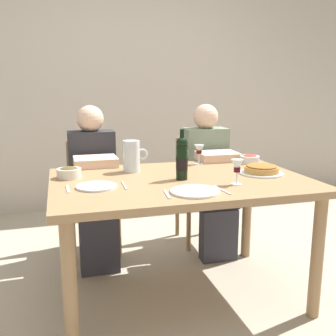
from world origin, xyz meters
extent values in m
plane|color=#B2A893|center=(0.00, 0.00, 0.00)|extent=(8.00, 8.00, 0.00)
cube|color=beige|center=(0.00, 2.07, 1.40)|extent=(8.00, 0.10, 2.80)
cube|color=#9E7A51|center=(0.00, 0.00, 0.74)|extent=(1.50, 1.00, 0.04)
cylinder|color=#9E7A51|center=(-0.67, -0.42, 0.36)|extent=(0.07, 0.07, 0.72)
cylinder|color=#9E7A51|center=(0.67, -0.42, 0.36)|extent=(0.07, 0.07, 0.72)
cylinder|color=#9E7A51|center=(-0.67, 0.42, 0.36)|extent=(0.07, 0.07, 0.72)
cylinder|color=#9E7A51|center=(0.67, 0.42, 0.36)|extent=(0.07, 0.07, 0.72)
cylinder|color=black|center=(0.00, -0.02, 0.86)|extent=(0.07, 0.07, 0.20)
sphere|color=black|center=(0.00, -0.02, 0.98)|extent=(0.07, 0.07, 0.07)
cylinder|color=black|center=(0.00, -0.02, 1.02)|extent=(0.03, 0.03, 0.07)
cylinder|color=black|center=(0.00, -0.02, 0.85)|extent=(0.07, 0.07, 0.07)
cylinder|color=silver|center=(-0.24, 0.26, 0.86)|extent=(0.11, 0.11, 0.20)
cylinder|color=silver|center=(-0.24, 0.26, 0.82)|extent=(0.10, 0.10, 0.12)
torus|color=silver|center=(-0.17, 0.26, 0.87)|extent=(0.07, 0.01, 0.07)
cylinder|color=silver|center=(0.52, -0.02, 0.77)|extent=(0.27, 0.27, 0.01)
cylinder|color=#C18E47|center=(0.52, -0.02, 0.79)|extent=(0.21, 0.21, 0.03)
ellipsoid|color=#9E6028|center=(0.52, -0.02, 0.81)|extent=(0.19, 0.19, 0.02)
cylinder|color=silver|center=(0.62, 0.31, 0.79)|extent=(0.14, 0.14, 0.05)
ellipsoid|color=#B2382D|center=(0.62, 0.31, 0.81)|extent=(0.11, 0.11, 0.04)
cylinder|color=silver|center=(-0.63, 0.19, 0.79)|extent=(0.14, 0.14, 0.06)
ellipsoid|color=brown|center=(-0.63, 0.19, 0.81)|extent=(0.12, 0.12, 0.04)
cylinder|color=silver|center=(0.26, 0.38, 0.76)|extent=(0.06, 0.06, 0.00)
cylinder|color=silver|center=(0.26, 0.38, 0.80)|extent=(0.01, 0.01, 0.07)
cone|color=silver|center=(0.26, 0.38, 0.87)|extent=(0.07, 0.07, 0.06)
cylinder|color=#470A14|center=(0.26, 0.38, 0.85)|extent=(0.04, 0.04, 0.02)
cylinder|color=silver|center=(0.26, -0.22, 0.76)|extent=(0.06, 0.06, 0.00)
cylinder|color=silver|center=(0.26, -0.22, 0.80)|extent=(0.01, 0.01, 0.06)
cone|color=silver|center=(0.26, -0.22, 0.87)|extent=(0.07, 0.07, 0.07)
cylinder|color=#470A14|center=(0.26, -0.22, 0.84)|extent=(0.04, 0.04, 0.03)
cylinder|color=silver|center=(-0.50, -0.08, 0.77)|extent=(0.22, 0.22, 0.01)
cylinder|color=white|center=(-0.02, -0.32, 0.77)|extent=(0.26, 0.26, 0.01)
cube|color=silver|center=(-0.65, -0.08, 0.76)|extent=(0.02, 0.16, 0.00)
cube|color=silver|center=(-0.35, -0.08, 0.76)|extent=(0.02, 0.18, 0.00)
cube|color=silver|center=(0.13, -0.32, 0.76)|extent=(0.03, 0.18, 0.00)
cube|color=silver|center=(-0.17, -0.32, 0.76)|extent=(0.03, 0.16, 0.00)
cube|color=#9E7A51|center=(-0.45, 0.84, 0.46)|extent=(0.40, 0.40, 0.02)
cube|color=#9E7A51|center=(-0.45, 1.02, 0.67)|extent=(0.36, 0.03, 0.40)
cylinder|color=#9E7A51|center=(-0.62, 0.66, 0.23)|extent=(0.04, 0.04, 0.45)
cylinder|color=#9E7A51|center=(-0.28, 0.67, 0.23)|extent=(0.04, 0.04, 0.45)
cylinder|color=#9E7A51|center=(-0.62, 1.00, 0.23)|extent=(0.04, 0.04, 0.45)
cylinder|color=#9E7A51|center=(-0.28, 1.01, 0.23)|extent=(0.04, 0.04, 0.45)
cube|color=#2D2D33|center=(-0.45, 0.80, 0.72)|extent=(0.34, 0.20, 0.50)
sphere|color=beige|center=(-0.45, 0.80, 1.06)|extent=(0.20, 0.20, 0.20)
cube|color=#33333D|center=(-0.45, 0.61, 0.47)|extent=(0.31, 0.38, 0.14)
cube|color=#33333D|center=(-0.45, 0.46, 0.20)|extent=(0.27, 0.12, 0.40)
cube|color=beige|center=(-0.45, 0.52, 0.79)|extent=(0.29, 0.24, 0.06)
cube|color=#9E7A51|center=(0.45, 0.80, 0.46)|extent=(0.41, 0.41, 0.02)
cube|color=#9E7A51|center=(0.46, 0.98, 0.67)|extent=(0.36, 0.04, 0.40)
cylinder|color=#9E7A51|center=(0.27, 0.63, 0.23)|extent=(0.04, 0.04, 0.45)
cylinder|color=#9E7A51|center=(0.61, 0.62, 0.23)|extent=(0.04, 0.04, 0.45)
cylinder|color=#9E7A51|center=(0.29, 0.97, 0.23)|extent=(0.04, 0.04, 0.45)
cylinder|color=#9E7A51|center=(0.63, 0.96, 0.23)|extent=(0.04, 0.04, 0.45)
cube|color=gray|center=(0.45, 0.76, 0.72)|extent=(0.35, 0.21, 0.50)
sphere|color=beige|center=(0.45, 0.76, 1.06)|extent=(0.20, 0.20, 0.20)
cube|color=#33333D|center=(0.44, 0.57, 0.47)|extent=(0.32, 0.39, 0.14)
cube|color=#33333D|center=(0.44, 0.42, 0.20)|extent=(0.28, 0.13, 0.40)
cube|color=beige|center=(0.44, 0.48, 0.79)|extent=(0.30, 0.25, 0.06)
camera|label=1|loc=(-0.68, -2.12, 1.29)|focal=41.26mm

